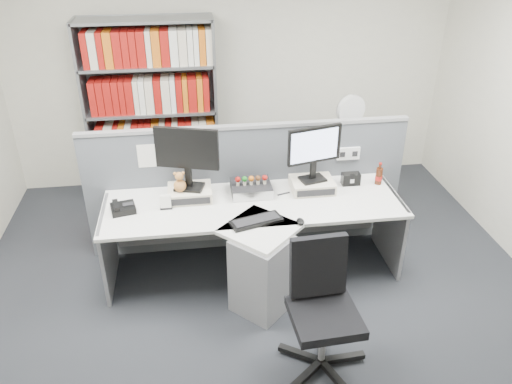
{
  "coord_description": "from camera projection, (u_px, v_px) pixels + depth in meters",
  "views": [
    {
      "loc": [
        -0.5,
        -2.98,
        2.96
      ],
      "look_at": [
        0.0,
        0.65,
        0.92
      ],
      "focal_mm": 35.91,
      "sensor_mm": 36.0,
      "label": 1
    }
  ],
  "objects": [
    {
      "name": "cola_bottle",
      "position": [
        379.0,
        176.0,
        4.71
      ],
      "size": [
        0.07,
        0.07,
        0.21
      ],
      "color": "#3F190A",
      "rests_on": "desk"
    },
    {
      "name": "shelving_unit",
      "position": [
        153.0,
        114.0,
        5.62
      ],
      "size": [
        1.41,
        0.4,
        2.0
      ],
      "color": "gray",
      "rests_on": "ground"
    },
    {
      "name": "desk_phone",
      "position": [
        122.0,
        208.0,
        4.3
      ],
      "size": [
        0.23,
        0.22,
        0.09
      ],
      "color": "black",
      "rests_on": "desk"
    },
    {
      "name": "desk_fan",
      "position": [
        350.0,
        114.0,
        5.44
      ],
      "size": [
        0.33,
        0.19,
        0.55
      ],
      "color": "white",
      "rests_on": "filing_cabinet"
    },
    {
      "name": "monitor_riser_right",
      "position": [
        312.0,
        185.0,
        4.62
      ],
      "size": [
        0.38,
        0.31,
        0.1
      ],
      "color": "beige",
      "rests_on": "desk"
    },
    {
      "name": "desk_calendar",
      "position": [
        166.0,
        203.0,
        4.34
      ],
      "size": [
        0.1,
        0.08,
        0.12
      ],
      "color": "black",
      "rests_on": "desk"
    },
    {
      "name": "plush_toy",
      "position": [
        180.0,
        183.0,
        4.38
      ],
      "size": [
        0.11,
        0.11,
        0.19
      ],
      "color": "#B87A3D",
      "rests_on": "monitor_riser_left"
    },
    {
      "name": "desktop_pc",
      "position": [
        251.0,
        188.0,
        4.57
      ],
      "size": [
        0.35,
        0.32,
        0.09
      ],
      "color": "black",
      "rests_on": "desk"
    },
    {
      "name": "monitor_left",
      "position": [
        187.0,
        153.0,
        4.31
      ],
      "size": [
        0.53,
        0.24,
        0.56
      ],
      "color": "black",
      "rests_on": "monitor_riser_left"
    },
    {
      "name": "room_shell",
      "position": [
        270.0,
        121.0,
        3.21
      ],
      "size": [
        5.04,
        5.54,
        2.72
      ],
      "color": "silver",
      "rests_on": "ground"
    },
    {
      "name": "filing_cabinet",
      "position": [
        345.0,
        172.0,
        5.78
      ],
      "size": [
        0.45,
        0.61,
        0.7
      ],
      "color": "gray",
      "rests_on": "ground"
    },
    {
      "name": "mouse",
      "position": [
        300.0,
        221.0,
        4.14
      ],
      "size": [
        0.06,
        0.1,
        0.04
      ],
      "primitive_type": "ellipsoid",
      "color": "black",
      "rests_on": "desk"
    },
    {
      "name": "partition",
      "position": [
        248.0,
        187.0,
        4.85
      ],
      "size": [
        3.0,
        0.08,
        1.27
      ],
      "color": "#585C64",
      "rests_on": "ground"
    },
    {
      "name": "office_chair",
      "position": [
        322.0,
        304.0,
        3.59
      ],
      "size": [
        0.63,
        0.65,
        0.98
      ],
      "color": "silver",
      "rests_on": "ground"
    },
    {
      "name": "monitor_right",
      "position": [
        314.0,
        149.0,
        4.45
      ],
      "size": [
        0.49,
        0.21,
        0.51
      ],
      "color": "black",
      "rests_on": "monitor_riser_right"
    },
    {
      "name": "speaker",
      "position": [
        351.0,
        179.0,
        4.71
      ],
      "size": [
        0.17,
        0.09,
        0.11
      ],
      "primitive_type": "cube",
      "color": "black",
      "rests_on": "desk"
    },
    {
      "name": "desk",
      "position": [
        257.0,
        242.0,
        4.38
      ],
      "size": [
        2.6,
        1.2,
        0.72
      ],
      "color": "white",
      "rests_on": "ground"
    },
    {
      "name": "monitor_riser_left",
      "position": [
        190.0,
        193.0,
        4.49
      ],
      "size": [
        0.38,
        0.31,
        0.1
      ],
      "color": "beige",
      "rests_on": "desk"
    },
    {
      "name": "figurines",
      "position": [
        251.0,
        179.0,
        4.51
      ],
      "size": [
        0.29,
        0.05,
        0.09
      ],
      "color": "beige",
      "rests_on": "desktop_pc"
    },
    {
      "name": "ground",
      "position": [
        267.0,
        332.0,
        4.08
      ],
      "size": [
        5.5,
        5.5,
        0.0
      ],
      "primitive_type": "plane",
      "color": "#2B2D32",
      "rests_on": "ground"
    },
    {
      "name": "keyboard",
      "position": [
        256.0,
        221.0,
        4.16
      ],
      "size": [
        0.46,
        0.28,
        0.03
      ],
      "color": "black",
      "rests_on": "desk"
    }
  ]
}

